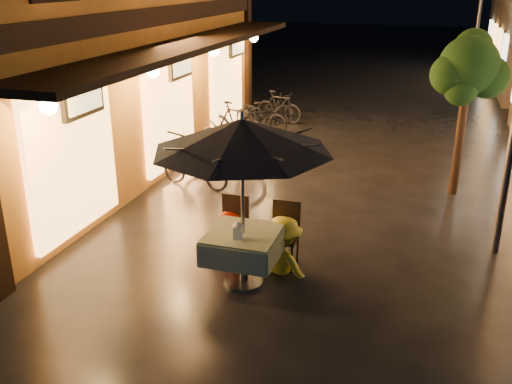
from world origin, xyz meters
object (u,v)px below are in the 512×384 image
(patio_umbrella, at_px, (242,135))
(table_lantern, at_px, (238,229))
(person_orange, at_px, (227,213))
(person_yellow, at_px, (283,219))
(bicycle_0, at_px, (195,167))
(cafe_table, at_px, (243,245))

(patio_umbrella, bearing_deg, table_lantern, -90.00)
(table_lantern, relative_size, person_orange, 0.16)
(patio_umbrella, xyz_separation_m, table_lantern, (0.00, -0.20, -1.23))
(table_lantern, height_order, person_yellow, person_yellow)
(person_orange, bearing_deg, patio_umbrella, 125.19)
(patio_umbrella, height_order, table_lantern, patio_umbrella)
(patio_umbrella, xyz_separation_m, person_yellow, (0.42, 0.55, -1.35))
(patio_umbrella, height_order, bicycle_0, patio_umbrella)
(cafe_table, bearing_deg, patio_umbrella, 0.00)
(patio_umbrella, bearing_deg, person_orange, 127.42)
(cafe_table, relative_size, table_lantern, 3.96)
(person_orange, distance_m, bicycle_0, 3.32)
(table_lantern, distance_m, person_orange, 0.91)
(patio_umbrella, relative_size, person_yellow, 1.54)
(table_lantern, distance_m, person_yellow, 0.87)
(table_lantern, bearing_deg, person_orange, 119.64)
(person_orange, height_order, bicycle_0, person_orange)
(person_orange, bearing_deg, cafe_table, 125.19)
(patio_umbrella, distance_m, person_orange, 1.56)
(cafe_table, distance_m, bicycle_0, 4.04)
(patio_umbrella, bearing_deg, person_yellow, 52.95)
(person_orange, bearing_deg, table_lantern, 117.41)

